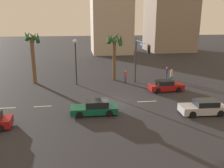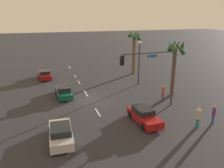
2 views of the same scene
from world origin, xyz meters
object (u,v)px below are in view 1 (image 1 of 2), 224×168
at_px(car_1, 95,108).
at_px(pedestrian_2, 171,75).
at_px(pedestrian_0, 167,73).
at_px(pedestrian_1, 125,76).
at_px(traffic_signal, 140,55).
at_px(streetlamp, 76,53).
at_px(palm_tree_1, 115,46).
at_px(palm_tree_0, 33,47).
at_px(car_3, 166,86).
at_px(car_2, 203,108).

xyz_separation_m(car_1, pedestrian_2, (11.77, 10.54, 0.38)).
xyz_separation_m(pedestrian_0, pedestrian_2, (0.07, -1.74, -0.00)).
bearing_deg(pedestrian_0, pedestrian_1, -168.07).
relative_size(traffic_signal, streetlamp, 1.01).
height_order(pedestrian_1, palm_tree_1, palm_tree_1).
distance_m(car_1, palm_tree_0, 15.39).
distance_m(car_1, palm_tree_1, 14.20).
relative_size(traffic_signal, pedestrian_0, 3.39).
distance_m(car_3, traffic_signal, 5.29).
distance_m(car_1, pedestrian_0, 16.97).
distance_m(car_3, pedestrian_1, 6.22).
bearing_deg(streetlamp, pedestrian_2, -1.45).
xyz_separation_m(streetlamp, palm_tree_0, (-5.81, 1.74, 0.71)).
bearing_deg(car_2, pedestrian_1, 113.04).
bearing_deg(car_2, car_3, 96.80).
xyz_separation_m(car_3, pedestrian_2, (2.40, 4.16, 0.37)).
relative_size(car_1, pedestrian_2, 2.33).
distance_m(streetlamp, pedestrian_2, 13.98).
xyz_separation_m(car_3, pedestrian_0, (2.33, 5.89, 0.37)).
relative_size(car_3, pedestrian_0, 2.36).
xyz_separation_m(pedestrian_0, palm_tree_0, (-19.30, 0.35, 4.08)).
distance_m(pedestrian_1, palm_tree_0, 13.44).
height_order(car_2, pedestrian_0, pedestrian_0).
xyz_separation_m(car_2, pedestrian_2, (1.48, 11.90, 0.37)).
relative_size(traffic_signal, pedestrian_1, 3.44).
bearing_deg(car_1, streetlamp, 99.34).
relative_size(car_3, palm_tree_0, 0.60).
distance_m(traffic_signal, streetlamp, 8.58).
distance_m(streetlamp, pedestrian_0, 13.98).
height_order(pedestrian_1, palm_tree_0, palm_tree_0).
xyz_separation_m(traffic_signal, pedestrian_2, (5.20, 1.60, -3.31)).
bearing_deg(pedestrian_1, traffic_signal, -52.51).
bearing_deg(pedestrian_2, palm_tree_0, 173.86).
relative_size(car_1, car_3, 1.01).
bearing_deg(car_3, car_1, -145.73).
height_order(pedestrian_1, pedestrian_2, pedestrian_2).
bearing_deg(traffic_signal, palm_tree_0, 165.44).
distance_m(car_2, streetlamp, 17.61).
bearing_deg(pedestrian_2, car_3, -120.01).
xyz_separation_m(car_3, streetlamp, (-11.16, 4.50, 3.73)).
bearing_deg(car_1, traffic_signal, 53.70).
bearing_deg(car_3, car_2, -83.20).
bearing_deg(car_3, palm_tree_1, 130.24).
bearing_deg(car_1, car_3, 34.27).
bearing_deg(palm_tree_1, streetlamp, -159.93).
xyz_separation_m(car_1, streetlamp, (-1.79, 10.88, 3.75)).
height_order(traffic_signal, pedestrian_0, traffic_signal).
height_order(car_2, streetlamp, streetlamp).
xyz_separation_m(streetlamp, pedestrian_1, (6.88, -0.00, -3.39)).
bearing_deg(traffic_signal, car_2, -70.14).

